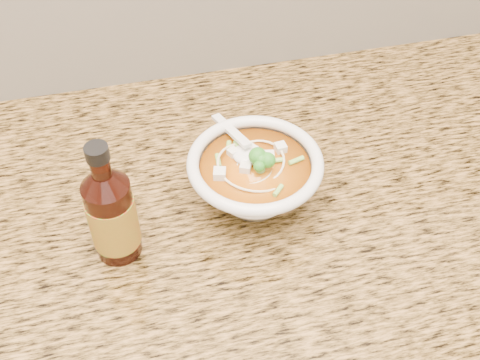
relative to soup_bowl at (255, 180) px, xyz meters
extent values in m
cube|color=olive|center=(-0.15, -0.01, -0.06)|extent=(4.00, 0.68, 0.04)
cylinder|color=silver|center=(0.00, 0.00, -0.04)|extent=(0.07, 0.07, 0.01)
torus|color=silver|center=(0.00, 0.00, 0.03)|extent=(0.18, 0.18, 0.02)
torus|color=beige|center=(0.00, -0.01, 0.02)|extent=(0.07, 0.07, 0.00)
torus|color=beige|center=(0.02, 0.00, 0.02)|extent=(0.09, 0.09, 0.00)
torus|color=beige|center=(0.00, 0.01, 0.02)|extent=(0.08, 0.08, 0.00)
torus|color=beige|center=(0.00, -0.02, 0.02)|extent=(0.09, 0.09, 0.00)
torus|color=beige|center=(-0.01, 0.01, 0.02)|extent=(0.09, 0.09, 0.00)
torus|color=beige|center=(-0.01, -0.01, 0.02)|extent=(0.08, 0.08, 0.00)
torus|color=beige|center=(0.01, -0.01, 0.02)|extent=(0.06, 0.06, 0.00)
torus|color=beige|center=(-0.01, 0.00, 0.02)|extent=(0.08, 0.08, 0.00)
torus|color=beige|center=(0.00, 0.00, 0.01)|extent=(0.11, 0.11, 0.00)
cube|color=silver|center=(0.02, 0.01, 0.03)|extent=(0.02, 0.02, 0.01)
cube|color=silver|center=(0.04, -0.01, 0.03)|extent=(0.02, 0.02, 0.01)
cube|color=silver|center=(-0.01, -0.02, 0.03)|extent=(0.02, 0.02, 0.02)
cube|color=silver|center=(-0.03, 0.01, 0.03)|extent=(0.01, 0.01, 0.01)
cube|color=silver|center=(0.02, -0.01, 0.03)|extent=(0.01, 0.01, 0.01)
cube|color=silver|center=(0.02, 0.01, 0.03)|extent=(0.01, 0.01, 0.01)
cube|color=silver|center=(-0.05, 0.00, 0.03)|extent=(0.02, 0.02, 0.01)
ellipsoid|color=#196014|center=(0.00, -0.01, 0.04)|extent=(0.03, 0.03, 0.03)
cylinder|color=#83C34B|center=(-0.01, -0.04, 0.03)|extent=(0.02, 0.01, 0.01)
cylinder|color=#83C34B|center=(0.02, -0.03, 0.03)|extent=(0.02, 0.01, 0.01)
cylinder|color=#83C34B|center=(0.04, -0.01, 0.03)|extent=(0.02, 0.02, 0.01)
cylinder|color=#83C34B|center=(-0.01, 0.04, 0.03)|extent=(0.02, 0.02, 0.01)
cylinder|color=#83C34B|center=(-0.01, -0.05, 0.03)|extent=(0.02, 0.01, 0.01)
cylinder|color=#83C34B|center=(0.03, -0.01, 0.03)|extent=(0.02, 0.02, 0.01)
ellipsoid|color=silver|center=(-0.01, 0.02, 0.03)|extent=(0.04, 0.04, 0.01)
cube|color=silver|center=(-0.02, 0.06, 0.03)|extent=(0.04, 0.09, 0.03)
cylinder|color=#360E07|center=(-0.19, -0.04, 0.02)|extent=(0.06, 0.06, 0.12)
cylinder|color=#360E07|center=(-0.19, -0.04, 0.11)|extent=(0.03, 0.03, 0.02)
cylinder|color=black|center=(-0.19, -0.04, 0.13)|extent=(0.03, 0.03, 0.02)
cylinder|color=red|center=(-0.19, -0.04, 0.02)|extent=(0.07, 0.07, 0.07)
camera|label=1|loc=(-0.14, -0.52, 0.58)|focal=45.00mm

